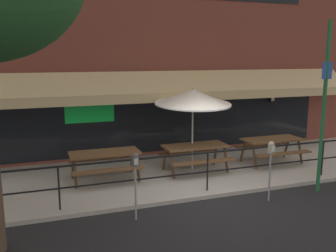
{
  "coord_description": "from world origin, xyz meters",
  "views": [
    {
      "loc": [
        -3.81,
        -7.52,
        3.32
      ],
      "look_at": [
        -0.55,
        1.6,
        1.5
      ],
      "focal_mm": 40.0,
      "sensor_mm": 36.0,
      "label": 1
    }
  ],
  "objects_px": {
    "street_sign_pole": "(324,107)",
    "picnic_table_right": "(272,144)",
    "picnic_table_left": "(105,158)",
    "picnic_table_centre": "(195,151)",
    "parking_meter_far": "(271,153)",
    "patio_umbrella_centre": "(193,97)",
    "parking_meter_near": "(135,166)"
  },
  "relations": [
    {
      "from": "picnic_table_left",
      "to": "picnic_table_centre",
      "type": "relative_size",
      "value": 1.0
    },
    {
      "from": "street_sign_pole",
      "to": "picnic_table_right",
      "type": "bearing_deg",
      "value": 85.07
    },
    {
      "from": "picnic_table_left",
      "to": "street_sign_pole",
      "type": "distance_m",
      "value": 5.58
    },
    {
      "from": "patio_umbrella_centre",
      "to": "parking_meter_far",
      "type": "distance_m",
      "value": 2.89
    },
    {
      "from": "picnic_table_centre",
      "to": "parking_meter_near",
      "type": "distance_m",
      "value": 3.32
    },
    {
      "from": "picnic_table_centre",
      "to": "street_sign_pole",
      "type": "relative_size",
      "value": 0.43
    },
    {
      "from": "picnic_table_left",
      "to": "street_sign_pole",
      "type": "bearing_deg",
      "value": -25.78
    },
    {
      "from": "parking_meter_far",
      "to": "street_sign_pole",
      "type": "xyz_separation_m",
      "value": [
        1.5,
        0.11,
        0.98
      ]
    },
    {
      "from": "picnic_table_centre",
      "to": "patio_umbrella_centre",
      "type": "bearing_deg",
      "value": 90.0
    },
    {
      "from": "parking_meter_near",
      "to": "parking_meter_far",
      "type": "distance_m",
      "value": 3.17
    },
    {
      "from": "picnic_table_left",
      "to": "parking_meter_near",
      "type": "xyz_separation_m",
      "value": [
        0.18,
        -2.41,
        0.44
      ]
    },
    {
      "from": "picnic_table_right",
      "to": "street_sign_pole",
      "type": "height_order",
      "value": "street_sign_pole"
    },
    {
      "from": "picnic_table_left",
      "to": "street_sign_pole",
      "type": "relative_size",
      "value": 0.43
    },
    {
      "from": "parking_meter_near",
      "to": "street_sign_pole",
      "type": "distance_m",
      "value": 4.77
    },
    {
      "from": "picnic_table_left",
      "to": "parking_meter_far",
      "type": "height_order",
      "value": "parking_meter_far"
    },
    {
      "from": "picnic_table_right",
      "to": "parking_meter_far",
      "type": "xyz_separation_m",
      "value": [
        -1.69,
        -2.35,
        0.44
      ]
    },
    {
      "from": "picnic_table_left",
      "to": "picnic_table_centre",
      "type": "bearing_deg",
      "value": -2.28
    },
    {
      "from": "picnic_table_left",
      "to": "patio_umbrella_centre",
      "type": "bearing_deg",
      "value": 2.62
    },
    {
      "from": "picnic_table_centre",
      "to": "parking_meter_far",
      "type": "relative_size",
      "value": 1.27
    },
    {
      "from": "patio_umbrella_centre",
      "to": "picnic_table_left",
      "type": "bearing_deg",
      "value": -177.38
    },
    {
      "from": "picnic_table_right",
      "to": "picnic_table_centre",
      "type": "bearing_deg",
      "value": 179.88
    },
    {
      "from": "street_sign_pole",
      "to": "picnic_table_left",
      "type": "bearing_deg",
      "value": 154.22
    },
    {
      "from": "picnic_table_centre",
      "to": "picnic_table_right",
      "type": "relative_size",
      "value": 1.0
    },
    {
      "from": "patio_umbrella_centre",
      "to": "parking_meter_far",
      "type": "xyz_separation_m",
      "value": [
        0.83,
        -2.57,
        -1.03
      ]
    },
    {
      "from": "picnic_table_right",
      "to": "patio_umbrella_centre",
      "type": "distance_m",
      "value": 2.93
    },
    {
      "from": "picnic_table_right",
      "to": "street_sign_pole",
      "type": "bearing_deg",
      "value": -94.93
    },
    {
      "from": "parking_meter_near",
      "to": "street_sign_pole",
      "type": "relative_size",
      "value": 0.34
    },
    {
      "from": "picnic_table_centre",
      "to": "patio_umbrella_centre",
      "type": "height_order",
      "value": "patio_umbrella_centre"
    },
    {
      "from": "picnic_table_centre",
      "to": "parking_meter_far",
      "type": "xyz_separation_m",
      "value": [
        0.83,
        -2.35,
        0.44
      ]
    },
    {
      "from": "picnic_table_right",
      "to": "parking_meter_far",
      "type": "relative_size",
      "value": 1.27
    },
    {
      "from": "patio_umbrella_centre",
      "to": "parking_meter_near",
      "type": "xyz_separation_m",
      "value": [
        -2.34,
        -2.52,
        -1.03
      ]
    },
    {
      "from": "picnic_table_right",
      "to": "street_sign_pole",
      "type": "xyz_separation_m",
      "value": [
        -0.19,
        -2.24,
        1.42
      ]
    }
  ]
}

